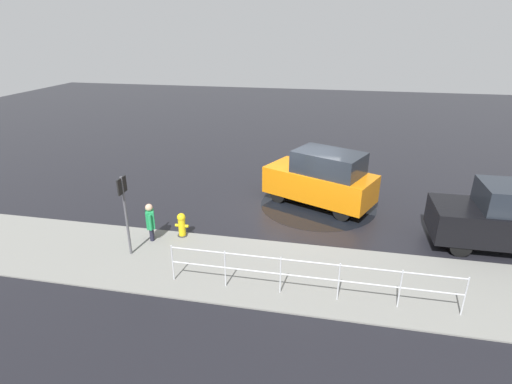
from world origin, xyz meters
name	(u,v)px	position (x,y,z in m)	size (l,w,h in m)	color
ground_plane	(302,209)	(0.00, 0.00, 0.00)	(60.00, 60.00, 0.00)	black
kerb_strip	(287,273)	(0.00, 4.20, 0.02)	(24.00, 3.20, 0.04)	slate
moving_hatchback	(322,178)	(-0.63, -0.52, 1.03)	(4.25, 3.18, 2.06)	orange
fire_hydrant	(182,225)	(3.47, 2.81, 0.40)	(0.42, 0.31, 0.80)	gold
pedestrian	(150,220)	(4.30, 3.21, 0.68)	(0.37, 0.52, 1.22)	#1E8C4C
metal_railing	(309,273)	(-0.63, 5.09, 0.71)	(6.95, 0.04, 1.05)	#B7BABF
sign_post	(125,205)	(4.53, 4.12, 1.58)	(0.07, 0.44, 2.40)	#4C4C51
puddle_patch	(318,205)	(-0.55, -0.43, 0.00)	(4.21, 4.21, 0.01)	black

